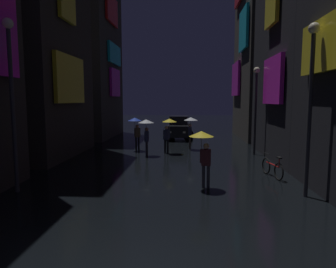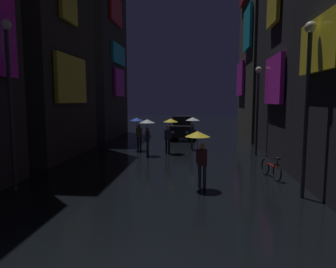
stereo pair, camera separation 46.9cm
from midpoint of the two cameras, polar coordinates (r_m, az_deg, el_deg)
building_left_mid at (r=19.58m, az=-24.59°, el=20.84°), size 4.25×7.06×16.57m
building_left_far at (r=27.70m, az=-15.09°, el=13.66°), size 4.25×7.57×13.58m
building_right_far at (r=27.79m, az=17.72°, el=20.52°), size 4.25×7.84×20.21m
pedestrian_midstreet_centre_yellow at (r=10.93m, az=5.44°, el=-1.79°), size 0.90×0.90×2.12m
pedestrian_near_crossing_blue at (r=19.31m, az=-6.88°, el=1.78°), size 0.90×0.90×2.12m
pedestrian_foreground_right_yellow at (r=18.11m, az=-0.66°, el=1.52°), size 0.90×0.90×2.12m
pedestrian_foreground_left_clear at (r=19.65m, az=3.63°, el=1.90°), size 0.90×0.90×2.12m
pedestrian_midstreet_left_clear at (r=17.40m, az=-4.92°, el=1.29°), size 0.90×0.90×2.12m
bicycle_parked_at_storefront at (r=13.36m, az=18.31°, el=-6.16°), size 0.43×1.79×0.96m
car_distant at (r=25.07m, az=1.63°, el=1.20°), size 2.40×4.22×1.92m
streetlamp_left_near at (r=11.74m, az=-28.70°, el=7.92°), size 0.36×0.36×5.97m
streetlamp_right_near at (r=10.74m, az=24.42°, el=7.53°), size 0.36×0.36×5.69m
streetlamp_right_far at (r=18.30m, az=15.67°, el=6.27°), size 0.36×0.36×5.14m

